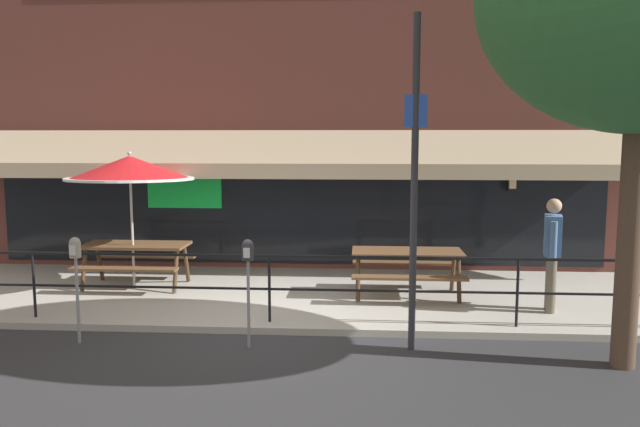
{
  "coord_description": "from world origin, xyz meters",
  "views": [
    {
      "loc": [
        1.29,
        -8.26,
        2.71
      ],
      "look_at": [
        0.63,
        1.6,
        1.5
      ],
      "focal_mm": 35.0,
      "sensor_mm": 36.0,
      "label": 1
    }
  ],
  "objects_px": {
    "parking_meter_near": "(75,258)",
    "parking_meter_far": "(248,260)",
    "pedestrian_walking": "(552,249)",
    "patio_umbrella_left": "(130,169)",
    "picnic_table_centre": "(407,260)",
    "street_sign_pole": "(414,182)",
    "picnic_table_left": "(136,253)"
  },
  "relations": [
    {
      "from": "picnic_table_left",
      "to": "street_sign_pole",
      "type": "height_order",
      "value": "street_sign_pole"
    },
    {
      "from": "picnic_table_left",
      "to": "parking_meter_near",
      "type": "relative_size",
      "value": 1.27
    },
    {
      "from": "street_sign_pole",
      "to": "picnic_table_left",
      "type": "bearing_deg",
      "value": 149.76
    },
    {
      "from": "picnic_table_centre",
      "to": "pedestrian_walking",
      "type": "relative_size",
      "value": 1.05
    },
    {
      "from": "picnic_table_left",
      "to": "pedestrian_walking",
      "type": "bearing_deg",
      "value": -9.2
    },
    {
      "from": "picnic_table_left",
      "to": "street_sign_pole",
      "type": "bearing_deg",
      "value": -30.24
    },
    {
      "from": "parking_meter_far",
      "to": "pedestrian_walking",
      "type": "bearing_deg",
      "value": 21.03
    },
    {
      "from": "patio_umbrella_left",
      "to": "parking_meter_far",
      "type": "relative_size",
      "value": 1.67
    },
    {
      "from": "patio_umbrella_left",
      "to": "street_sign_pole",
      "type": "relative_size",
      "value": 0.56
    },
    {
      "from": "picnic_table_centre",
      "to": "street_sign_pole",
      "type": "distance_m",
      "value": 2.75
    },
    {
      "from": "pedestrian_walking",
      "to": "parking_meter_far",
      "type": "bearing_deg",
      "value": -158.97
    },
    {
      "from": "picnic_table_left",
      "to": "parking_meter_far",
      "type": "relative_size",
      "value": 1.27
    },
    {
      "from": "pedestrian_walking",
      "to": "parking_meter_far",
      "type": "distance_m",
      "value": 4.6
    },
    {
      "from": "patio_umbrella_left",
      "to": "pedestrian_walking",
      "type": "height_order",
      "value": "patio_umbrella_left"
    },
    {
      "from": "picnic_table_centre",
      "to": "parking_meter_far",
      "type": "xyz_separation_m",
      "value": [
        -2.2,
        -2.41,
        0.44
      ]
    },
    {
      "from": "patio_umbrella_left",
      "to": "parking_meter_far",
      "type": "height_order",
      "value": "patio_umbrella_left"
    },
    {
      "from": "parking_meter_near",
      "to": "parking_meter_far",
      "type": "relative_size",
      "value": 1.0
    },
    {
      "from": "pedestrian_walking",
      "to": "parking_meter_near",
      "type": "height_order",
      "value": "pedestrian_walking"
    },
    {
      "from": "pedestrian_walking",
      "to": "street_sign_pole",
      "type": "distance_m",
      "value": 2.92
    },
    {
      "from": "picnic_table_centre",
      "to": "street_sign_pole",
      "type": "xyz_separation_m",
      "value": [
        -0.1,
        -2.33,
        1.46
      ]
    },
    {
      "from": "picnic_table_centre",
      "to": "street_sign_pole",
      "type": "bearing_deg",
      "value": -92.41
    },
    {
      "from": "patio_umbrella_left",
      "to": "street_sign_pole",
      "type": "bearing_deg",
      "value": -29.02
    },
    {
      "from": "picnic_table_centre",
      "to": "parking_meter_near",
      "type": "xyz_separation_m",
      "value": [
        -4.47,
        -2.39,
        0.44
      ]
    },
    {
      "from": "parking_meter_near",
      "to": "parking_meter_far",
      "type": "bearing_deg",
      "value": -0.58
    },
    {
      "from": "patio_umbrella_left",
      "to": "pedestrian_walking",
      "type": "relative_size",
      "value": 1.39
    },
    {
      "from": "picnic_table_centre",
      "to": "pedestrian_walking",
      "type": "distance_m",
      "value": 2.26
    },
    {
      "from": "pedestrian_walking",
      "to": "picnic_table_centre",
      "type": "bearing_deg",
      "value": 160.11
    },
    {
      "from": "patio_umbrella_left",
      "to": "picnic_table_left",
      "type": "bearing_deg",
      "value": 90.0
    },
    {
      "from": "pedestrian_walking",
      "to": "parking_meter_near",
      "type": "relative_size",
      "value": 1.2
    },
    {
      "from": "patio_umbrella_left",
      "to": "parking_meter_near",
      "type": "relative_size",
      "value": 1.67
    },
    {
      "from": "parking_meter_far",
      "to": "street_sign_pole",
      "type": "relative_size",
      "value": 0.34
    },
    {
      "from": "patio_umbrella_left",
      "to": "picnic_table_centre",
      "type": "bearing_deg",
      "value": -2.57
    }
  ]
}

